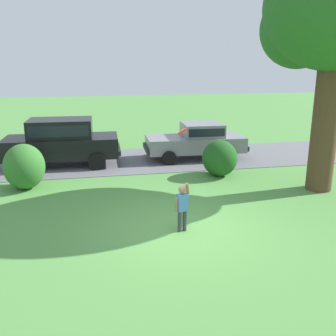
# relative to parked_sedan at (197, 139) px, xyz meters

# --- Properties ---
(ground_plane) EXTENTS (80.00, 80.00, 0.00)m
(ground_plane) POSITION_rel_parked_sedan_xyz_m (-2.28, -7.04, -0.85)
(ground_plane) COLOR #518E42
(driveway_strip) EXTENTS (28.00, 4.40, 0.02)m
(driveway_strip) POSITION_rel_parked_sedan_xyz_m (-2.28, 0.15, -0.84)
(driveway_strip) COLOR slate
(driveway_strip) RESTS_ON ground
(shrub_near_tree) EXTENTS (1.34, 1.38, 1.53)m
(shrub_near_tree) POSITION_rel_parked_sedan_xyz_m (-6.75, -2.88, -0.08)
(shrub_near_tree) COLOR #33702B
(shrub_near_tree) RESTS_ON ground
(shrub_centre_left) EXTENTS (1.30, 1.39, 1.34)m
(shrub_centre_left) POSITION_rel_parked_sedan_xyz_m (0.13, -2.70, -0.18)
(shrub_centre_left) COLOR #1E511C
(shrub_centre_left) RESTS_ON ground
(parked_sedan) EXTENTS (4.45, 2.19, 1.56)m
(parked_sedan) POSITION_rel_parked_sedan_xyz_m (0.00, 0.00, 0.00)
(parked_sedan) COLOR gray
(parked_sedan) RESTS_ON ground
(parked_suv) EXTENTS (4.75, 2.20, 1.92)m
(parked_suv) POSITION_rel_parked_sedan_xyz_m (-5.73, -0.09, 0.23)
(parked_suv) COLOR black
(parked_suv) RESTS_ON ground
(child_thrower) EXTENTS (0.42, 0.32, 1.29)m
(child_thrower) POSITION_rel_parked_sedan_xyz_m (-2.35, -7.14, -0.13)
(child_thrower) COLOR #383842
(child_thrower) RESTS_ON ground
(frisbee) EXTENTS (0.32, 0.26, 0.27)m
(frisbee) POSITION_rel_parked_sedan_xyz_m (-2.17, -6.34, 1.56)
(frisbee) COLOR red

